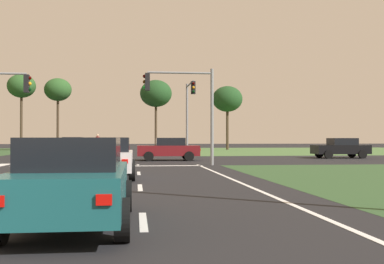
{
  "coord_description": "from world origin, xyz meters",
  "views": [
    {
      "loc": [
        3.36,
        -3.23,
        1.49
      ],
      "look_at": [
        7.3,
        30.48,
        1.94
      ],
      "focal_mm": 45.25,
      "sensor_mm": 36.0,
      "label": 1
    }
  ],
  "objects_px": {
    "traffic_signal_far_right": "(189,105)",
    "car_white_second": "(107,157)",
    "car_beige_eighth": "(73,146)",
    "car_silver_near": "(92,143)",
    "car_teal_third": "(74,181)",
    "treeline_third": "(58,90)",
    "car_maroon_fourth": "(169,149)",
    "car_blue_sixth": "(89,144)",
    "treeline_second": "(21,87)",
    "car_black_seventh": "(341,148)",
    "traffic_signal_near_right": "(187,99)",
    "treeline_fourth": "(156,94)",
    "treeline_fifth": "(227,99)",
    "pedestrian_at_median": "(98,141)"
  },
  "relations": [
    {
      "from": "car_white_second",
      "to": "pedestrian_at_median",
      "type": "relative_size",
      "value": 2.56
    },
    {
      "from": "car_beige_eighth",
      "to": "treeline_second",
      "type": "distance_m",
      "value": 18.83
    },
    {
      "from": "car_black_seventh",
      "to": "pedestrian_at_median",
      "type": "bearing_deg",
      "value": 60.89
    },
    {
      "from": "treeline_fifth",
      "to": "treeline_fourth",
      "type": "bearing_deg",
      "value": -162.33
    },
    {
      "from": "car_beige_eighth",
      "to": "treeline_fourth",
      "type": "relative_size",
      "value": 0.51
    },
    {
      "from": "treeline_third",
      "to": "pedestrian_at_median",
      "type": "bearing_deg",
      "value": -68.99
    },
    {
      "from": "pedestrian_at_median",
      "to": "treeline_third",
      "type": "xyz_separation_m",
      "value": [
        -6.1,
        15.88,
        6.27
      ]
    },
    {
      "from": "traffic_signal_far_right",
      "to": "treeline_fifth",
      "type": "xyz_separation_m",
      "value": [
        7.84,
        24.76,
        2.55
      ]
    },
    {
      "from": "car_black_seventh",
      "to": "treeline_third",
      "type": "distance_m",
      "value": 37.01
    },
    {
      "from": "car_teal_third",
      "to": "treeline_fifth",
      "type": "distance_m",
      "value": 56.42
    },
    {
      "from": "car_white_second",
      "to": "car_black_seventh",
      "type": "distance_m",
      "value": 23.43
    },
    {
      "from": "treeline_second",
      "to": "treeline_third",
      "type": "bearing_deg",
      "value": 20.04
    },
    {
      "from": "car_maroon_fourth",
      "to": "traffic_signal_near_right",
      "type": "relative_size",
      "value": 0.78
    },
    {
      "from": "car_teal_third",
      "to": "traffic_signal_near_right",
      "type": "bearing_deg",
      "value": 78.02
    },
    {
      "from": "car_black_seventh",
      "to": "car_maroon_fourth",
      "type": "bearing_deg",
      "value": 100.32
    },
    {
      "from": "treeline_second",
      "to": "car_beige_eighth",
      "type": "bearing_deg",
      "value": -62.77
    },
    {
      "from": "traffic_signal_far_right",
      "to": "traffic_signal_near_right",
      "type": "bearing_deg",
      "value": -96.99
    },
    {
      "from": "car_beige_eighth",
      "to": "traffic_signal_near_right",
      "type": "height_order",
      "value": "traffic_signal_near_right"
    },
    {
      "from": "car_white_second",
      "to": "car_blue_sixth",
      "type": "distance_m",
      "value": 42.21
    },
    {
      "from": "car_black_seventh",
      "to": "traffic_signal_far_right",
      "type": "xyz_separation_m",
      "value": [
        -11.2,
        3.21,
        3.36
      ]
    },
    {
      "from": "car_silver_near",
      "to": "car_black_seventh",
      "type": "distance_m",
      "value": 37.36
    },
    {
      "from": "car_teal_third",
      "to": "car_beige_eighth",
      "type": "bearing_deg",
      "value": 97.25
    },
    {
      "from": "car_teal_third",
      "to": "treeline_third",
      "type": "xyz_separation_m",
      "value": [
        -8.55,
        53.01,
        6.7
      ]
    },
    {
      "from": "car_teal_third",
      "to": "treeline_fifth",
      "type": "height_order",
      "value": "treeline_fifth"
    },
    {
      "from": "traffic_signal_near_right",
      "to": "treeline_fourth",
      "type": "relative_size",
      "value": 0.62
    },
    {
      "from": "car_teal_third",
      "to": "car_black_seventh",
      "type": "xyz_separation_m",
      "value": [
        16.48,
        26.58,
        0.01
      ]
    },
    {
      "from": "car_silver_near",
      "to": "car_blue_sixth",
      "type": "bearing_deg",
      "value": 91.5
    },
    {
      "from": "traffic_signal_far_right",
      "to": "car_white_second",
      "type": "bearing_deg",
      "value": -104.94
    },
    {
      "from": "treeline_second",
      "to": "car_teal_third",
      "type": "bearing_deg",
      "value": -76.27
    },
    {
      "from": "car_black_seventh",
      "to": "traffic_signal_far_right",
      "type": "relative_size",
      "value": 0.69
    },
    {
      "from": "car_white_second",
      "to": "treeline_fourth",
      "type": "height_order",
      "value": "treeline_fourth"
    },
    {
      "from": "car_blue_sixth",
      "to": "treeline_fourth",
      "type": "bearing_deg",
      "value": 177.17
    },
    {
      "from": "car_blue_sixth",
      "to": "traffic_signal_near_right",
      "type": "height_order",
      "value": "traffic_signal_near_right"
    },
    {
      "from": "car_teal_third",
      "to": "treeline_third",
      "type": "relative_size",
      "value": 0.51
    },
    {
      "from": "car_teal_third",
      "to": "car_black_seventh",
      "type": "height_order",
      "value": "car_black_seventh"
    },
    {
      "from": "treeline_third",
      "to": "car_black_seventh",
      "type": "bearing_deg",
      "value": -46.55
    },
    {
      "from": "traffic_signal_far_right",
      "to": "treeline_third",
      "type": "relative_size",
      "value": 0.67
    },
    {
      "from": "traffic_signal_far_right",
      "to": "treeline_fifth",
      "type": "distance_m",
      "value": 26.09
    },
    {
      "from": "car_black_seventh",
      "to": "treeline_second",
      "type": "relative_size",
      "value": 0.45
    },
    {
      "from": "car_silver_near",
      "to": "pedestrian_at_median",
      "type": "relative_size",
      "value": 2.64
    },
    {
      "from": "car_teal_third",
      "to": "car_white_second",
      "type": "bearing_deg",
      "value": 90.08
    },
    {
      "from": "car_beige_eighth",
      "to": "treeline_fifth",
      "type": "distance_m",
      "value": 26.33
    },
    {
      "from": "car_black_seventh",
      "to": "car_beige_eighth",
      "type": "xyz_separation_m",
      "value": [
        -21.06,
        9.37,
        0.04
      ]
    },
    {
      "from": "car_teal_third",
      "to": "treeline_fifth",
      "type": "relative_size",
      "value": 0.54
    },
    {
      "from": "car_beige_eighth",
      "to": "car_blue_sixth",
      "type": "bearing_deg",
      "value": -89.87
    },
    {
      "from": "pedestrian_at_median",
      "to": "treeline_fourth",
      "type": "height_order",
      "value": "treeline_fourth"
    },
    {
      "from": "car_beige_eighth",
      "to": "car_silver_near",
      "type": "bearing_deg",
      "value": -89.52
    },
    {
      "from": "car_maroon_fourth",
      "to": "car_blue_sixth",
      "type": "relative_size",
      "value": 0.99
    },
    {
      "from": "car_blue_sixth",
      "to": "treeline_fourth",
      "type": "distance_m",
      "value": 10.29
    },
    {
      "from": "traffic_signal_near_right",
      "to": "treeline_third",
      "type": "xyz_separation_m",
      "value": [
        -12.41,
        34.79,
        3.8
      ]
    }
  ]
}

